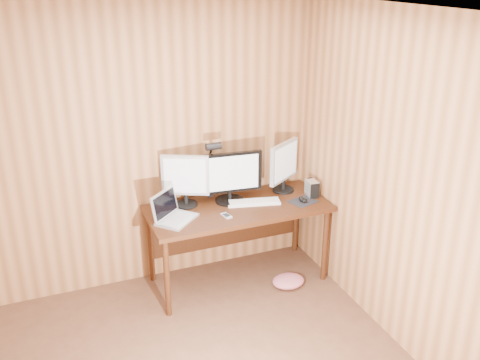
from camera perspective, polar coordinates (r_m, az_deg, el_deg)
room_shell at (r=2.86m, az=-5.61°, el=-9.46°), size 4.00×4.00×4.00m
desk at (r=4.84m, az=-0.54°, el=-3.79°), size 1.60×0.70×0.75m
monitor_center at (r=4.73m, az=-1.15°, el=0.38°), size 0.59×0.26×0.46m
monitor_left at (r=4.67m, az=-5.86°, el=0.12°), size 0.39×0.21×0.47m
monitor_right at (r=4.97m, az=4.72°, el=1.60°), size 0.38×0.26×0.48m
laptop at (r=4.50m, az=-7.29°, el=-3.52°), size 0.43×0.42×0.24m
keyboard at (r=4.78m, az=1.46°, el=-2.37°), size 0.49×0.25×0.02m
mousepad at (r=4.85m, az=6.74°, el=-2.28°), size 0.27×0.24×0.00m
mouse at (r=4.84m, az=6.75°, el=-2.06°), size 0.09×0.12×0.04m
hard_drive at (r=4.95m, az=7.68°, el=-0.91°), size 0.10×0.14×0.15m
phone at (r=4.54m, az=-1.45°, el=-3.83°), size 0.07×0.12×0.02m
speaker at (r=5.05m, az=7.51°, el=-0.53°), size 0.05×0.05×0.13m
desk_lamp at (r=4.74m, az=-3.06°, el=2.01°), size 0.14×0.19×0.59m
fabric_pile at (r=4.99m, az=5.17°, el=-10.68°), size 0.30×0.25×0.10m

